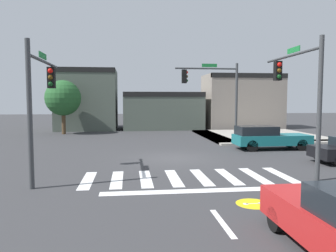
# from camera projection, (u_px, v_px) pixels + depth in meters

# --- Properties ---
(ground_plane) EXTENTS (120.00, 120.00, 0.00)m
(ground_plane) POSITION_uv_depth(u_px,v_px,m) (173.00, 158.00, 17.80)
(ground_plane) COLOR #353538
(crosswalk_near) EXTENTS (8.50, 2.94, 0.01)m
(crosswalk_near) POSITION_uv_depth(u_px,v_px,m) (188.00, 177.00, 13.35)
(crosswalk_near) COLOR silver
(crosswalk_near) RESTS_ON ground_plane
(bike_detector_marking) EXTENTS (1.06, 1.06, 0.01)m
(bike_detector_marking) POSITION_uv_depth(u_px,v_px,m) (253.00, 204.00, 9.95)
(bike_detector_marking) COLOR yellow
(bike_detector_marking) RESTS_ON ground_plane
(curb_corner_northeast) EXTENTS (10.00, 10.60, 0.15)m
(curb_corner_northeast) POSITION_uv_depth(u_px,v_px,m) (256.00, 136.00, 28.12)
(curb_corner_northeast) COLOR #9E998E
(curb_corner_northeast) RESTS_ON ground_plane
(storefront_row) EXTENTS (24.62, 6.73, 6.49)m
(storefront_row) POSITION_uv_depth(u_px,v_px,m) (164.00, 103.00, 36.43)
(storefront_row) COLOR #4C564C
(storefront_row) RESTS_ON ground_plane
(traffic_signal_southwest) EXTENTS (0.32, 4.56, 5.31)m
(traffic_signal_southwest) POSITION_uv_depth(u_px,v_px,m) (41.00, 89.00, 12.94)
(traffic_signal_southwest) COLOR #383A3D
(traffic_signal_southwest) RESTS_ON ground_plane
(traffic_signal_southeast) EXTENTS (0.32, 4.89, 5.65)m
(traffic_signal_southeast) POSITION_uv_depth(u_px,v_px,m) (298.00, 84.00, 14.18)
(traffic_signal_southeast) COLOR #383A3D
(traffic_signal_southeast) RESTS_ON ground_plane
(traffic_signal_northeast) EXTENTS (4.57, 0.32, 5.82)m
(traffic_signal_northeast) POSITION_uv_depth(u_px,v_px,m) (214.00, 88.00, 23.23)
(traffic_signal_northeast) COLOR #383A3D
(traffic_signal_northeast) RESTS_ON ground_plane
(car_teal) EXTENTS (4.78, 1.82, 1.52)m
(car_teal) POSITION_uv_depth(u_px,v_px,m) (267.00, 137.00, 20.98)
(car_teal) COLOR #196B70
(car_teal) RESTS_ON ground_plane
(roadside_tree) EXTENTS (3.32, 3.32, 5.06)m
(roadside_tree) POSITION_uv_depth(u_px,v_px,m) (63.00, 98.00, 30.39)
(roadside_tree) COLOR #4C3823
(roadside_tree) RESTS_ON ground_plane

